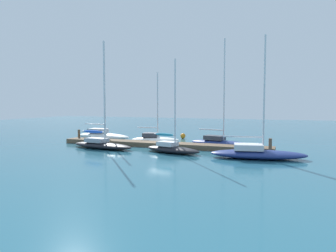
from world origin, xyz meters
TOP-DOWN VIEW (x-y plane):
  - ground_plane at (0.00, 0.00)m, footprint 120.00×120.00m
  - dock_pier at (0.00, 0.00)m, footprint 22.07×1.90m
  - dock_piling_near_end at (-10.64, 0.80)m, footprint 0.28×0.28m
  - dock_piling_far_end at (10.64, -0.80)m, footprint 0.28×0.28m
  - sailboat_0 at (-9.14, 3.39)m, footprint 7.52×2.66m
  - sailboat_1 at (-5.03, -3.17)m, footprint 7.22×2.92m
  - sailboat_2 at (-1.80, 2.56)m, footprint 5.68×2.88m
  - sailboat_3 at (2.33, -3.18)m, footprint 5.78×3.06m
  - sailboat_4 at (5.56, 2.33)m, footprint 6.91×3.32m
  - sailboat_5 at (9.76, -3.50)m, footprint 7.84×3.69m
  - mooring_buoy_orange at (-0.31, 8.06)m, footprint 0.65×0.65m

SIDE VIEW (x-z plane):
  - ground_plane at x=0.00m, z-range 0.00..0.00m
  - dock_pier at x=0.00m, z-range 0.00..0.47m
  - mooring_buoy_orange at x=-0.31m, z-range 0.00..0.65m
  - sailboat_3 at x=2.33m, z-range -3.69..4.64m
  - sailboat_2 at x=-1.80m, z-range -3.45..4.42m
  - sailboat_5 at x=9.76m, z-range -4.41..5.37m
  - sailboat_1 at x=-5.03m, z-range -4.68..5.68m
  - sailboat_4 at x=5.56m, z-range -4.92..5.96m
  - sailboat_0 at x=-9.14m, z-range -5.31..6.47m
  - dock_piling_near_end at x=-10.64m, z-range 0.00..1.39m
  - dock_piling_far_end at x=10.64m, z-range 0.00..1.39m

